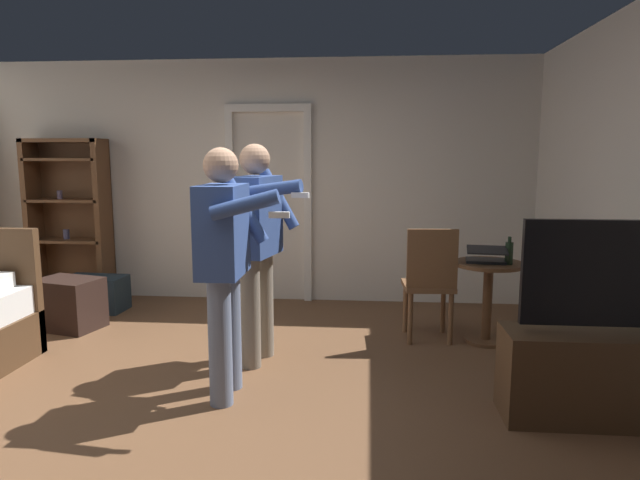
# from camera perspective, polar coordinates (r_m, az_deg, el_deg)

# --- Properties ---
(ground_plane) EXTENTS (6.58, 6.58, 0.00)m
(ground_plane) POSITION_cam_1_polar(r_m,az_deg,el_deg) (3.96, -14.33, -15.34)
(ground_plane) COLOR brown
(wall_back) EXTENTS (6.22, 0.12, 2.61)m
(wall_back) POSITION_cam_1_polar(r_m,az_deg,el_deg) (6.20, -6.60, 5.94)
(wall_back) COLOR silver
(wall_back) RESTS_ON ground_plane
(doorway_frame) EXTENTS (0.93, 0.08, 2.13)m
(doorway_frame) POSITION_cam_1_polar(r_m,az_deg,el_deg) (6.09, -5.23, 5.14)
(doorway_frame) COLOR white
(doorway_frame) RESTS_ON ground_plane
(bookshelf) EXTENTS (0.86, 0.32, 1.77)m
(bookshelf) POSITION_cam_1_polar(r_m,az_deg,el_deg) (6.73, -24.21, 2.44)
(bookshelf) COLOR brown
(bookshelf) RESTS_ON ground_plane
(tv_flatscreen) EXTENTS (1.23, 0.40, 1.23)m
(tv_flatscreen) POSITION_cam_1_polar(r_m,az_deg,el_deg) (3.83, 27.41, -11.21)
(tv_flatscreen) COLOR #4C331E
(tv_flatscreen) RESTS_ON ground_plane
(side_table) EXTENTS (0.59, 0.59, 0.70)m
(side_table) POSITION_cam_1_polar(r_m,az_deg,el_deg) (4.96, 16.79, -4.83)
(side_table) COLOR brown
(side_table) RESTS_ON ground_plane
(laptop) EXTENTS (0.36, 0.37, 0.15)m
(laptop) POSITION_cam_1_polar(r_m,az_deg,el_deg) (4.85, 16.63, -1.67)
(laptop) COLOR black
(laptop) RESTS_ON side_table
(bottle_on_table) EXTENTS (0.06, 0.06, 0.23)m
(bottle_on_table) POSITION_cam_1_polar(r_m,az_deg,el_deg) (4.85, 18.78, -1.23)
(bottle_on_table) COLOR #1E2F1D
(bottle_on_table) RESTS_ON side_table
(wooden_chair) EXTENTS (0.44, 0.44, 0.99)m
(wooden_chair) POSITION_cam_1_polar(r_m,az_deg,el_deg) (4.85, 11.16, -3.97)
(wooden_chair) COLOR brown
(wooden_chair) RESTS_ON ground_plane
(person_blue_shirt) EXTENTS (0.61, 0.61, 1.64)m
(person_blue_shirt) POSITION_cam_1_polar(r_m,az_deg,el_deg) (3.64, -9.74, -1.53)
(person_blue_shirt) COLOR slate
(person_blue_shirt) RESTS_ON ground_plane
(person_striped_shirt) EXTENTS (0.62, 0.71, 1.68)m
(person_striped_shirt) POSITION_cam_1_polar(r_m,az_deg,el_deg) (4.24, -6.43, 0.29)
(person_striped_shirt) COLOR gray
(person_striped_shirt) RESTS_ON ground_plane
(suitcase_dark) EXTENTS (0.64, 0.53, 0.47)m
(suitcase_dark) POSITION_cam_1_polar(r_m,az_deg,el_deg) (5.68, -24.31, -5.96)
(suitcase_dark) COLOR black
(suitcase_dark) RESTS_ON ground_plane
(suitcase_small) EXTENTS (0.63, 0.38, 0.36)m
(suitcase_small) POSITION_cam_1_polar(r_m,az_deg,el_deg) (6.23, -21.98, -5.10)
(suitcase_small) COLOR #1E2D38
(suitcase_small) RESTS_ON ground_plane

